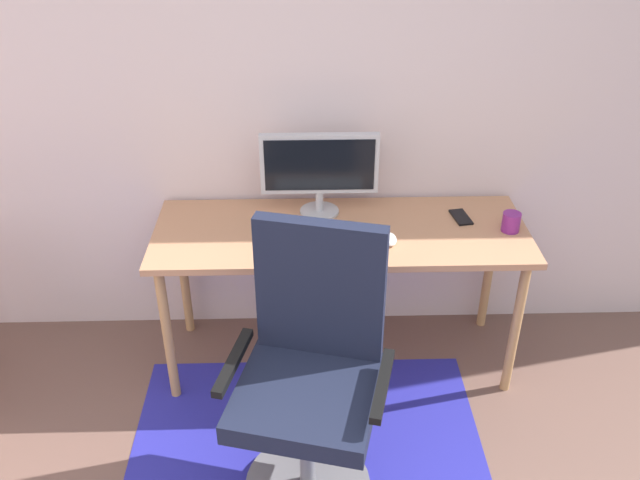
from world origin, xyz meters
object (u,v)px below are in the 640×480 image
at_px(desk, 341,243).
at_px(office_chair, 311,387).
at_px(keyboard, 322,245).
at_px(coffee_cup, 511,222).
at_px(cell_phone, 461,217).
at_px(computer_mouse, 389,239).
at_px(monitor, 319,167).

relative_size(desk, office_chair, 1.50).
xyz_separation_m(keyboard, coffee_cup, (0.84, 0.11, 0.03)).
distance_m(desk, keyboard, 0.18).
height_order(desk, cell_phone, cell_phone).
height_order(keyboard, cell_phone, keyboard).
height_order(computer_mouse, coffee_cup, coffee_cup).
distance_m(monitor, cell_phone, 0.69).
bearing_deg(cell_phone, monitor, 164.50).
bearing_deg(keyboard, computer_mouse, 5.21).
relative_size(keyboard, office_chair, 0.39).
bearing_deg(cell_phone, desk, 180.00).
relative_size(desk, coffee_cup, 19.19).
xyz_separation_m(monitor, coffee_cup, (0.84, -0.19, -0.19)).
height_order(keyboard, computer_mouse, computer_mouse).
xyz_separation_m(computer_mouse, coffee_cup, (0.55, 0.09, 0.03)).
relative_size(computer_mouse, coffee_cup, 1.20).
bearing_deg(computer_mouse, cell_phone, 30.29).
bearing_deg(office_chair, cell_phone, 63.81).
relative_size(coffee_cup, cell_phone, 0.62).
relative_size(keyboard, computer_mouse, 4.13).
bearing_deg(desk, keyboard, -121.88).
height_order(computer_mouse, cell_phone, computer_mouse).
relative_size(desk, computer_mouse, 15.97).
relative_size(computer_mouse, office_chair, 0.09).
xyz_separation_m(monitor, office_chair, (-0.06, -0.89, -0.48)).
distance_m(keyboard, cell_phone, 0.68).
distance_m(keyboard, office_chair, 0.64).
height_order(keyboard, coffee_cup, coffee_cup).
bearing_deg(office_chair, computer_mouse, 74.76).
height_order(desk, keyboard, keyboard).
xyz_separation_m(coffee_cup, cell_phone, (-0.19, 0.12, -0.04)).
bearing_deg(monitor, office_chair, -93.54).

